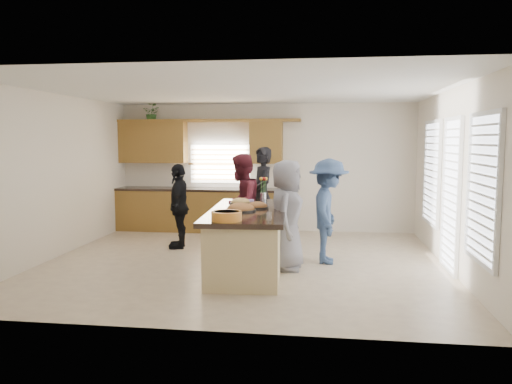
# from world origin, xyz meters

# --- Properties ---
(floor) EXTENTS (6.50, 6.50, 0.00)m
(floor) POSITION_xyz_m (0.00, 0.00, 0.00)
(floor) COLOR beige
(floor) RESTS_ON ground
(room_shell) EXTENTS (6.52, 6.02, 2.81)m
(room_shell) POSITION_xyz_m (0.00, 0.00, 1.90)
(room_shell) COLOR silver
(room_shell) RESTS_ON ground
(back_cabinetry) EXTENTS (4.08, 0.66, 2.46)m
(back_cabinetry) POSITION_xyz_m (-1.47, 2.73, 0.91)
(back_cabinetry) COLOR olive
(back_cabinetry) RESTS_ON ground
(right_wall_glazing) EXTENTS (0.06, 4.00, 2.25)m
(right_wall_glazing) POSITION_xyz_m (3.22, -0.13, 1.34)
(right_wall_glazing) COLOR white
(right_wall_glazing) RESTS_ON ground
(island) EXTENTS (1.30, 2.76, 0.95)m
(island) POSITION_xyz_m (0.15, -0.48, 0.45)
(island) COLOR tan
(island) RESTS_ON ground
(platter_front) EXTENTS (0.46, 0.46, 0.19)m
(platter_front) POSITION_xyz_m (0.07, -0.66, 0.98)
(platter_front) COLOR black
(platter_front) RESTS_ON island
(platter_mid) EXTENTS (0.36, 0.36, 0.15)m
(platter_mid) POSITION_xyz_m (0.27, -0.31, 0.98)
(platter_mid) COLOR black
(platter_mid) RESTS_ON island
(platter_back) EXTENTS (0.35, 0.35, 0.14)m
(platter_back) POSITION_xyz_m (-0.07, 0.16, 0.98)
(platter_back) COLOR black
(platter_back) RESTS_ON island
(salad_bowl) EXTENTS (0.40, 0.40, 0.13)m
(salad_bowl) POSITION_xyz_m (0.03, -1.60, 1.02)
(salad_bowl) COLOR orange
(salad_bowl) RESTS_ON island
(clear_cup) EXTENTS (0.07, 0.07, 0.11)m
(clear_cup) POSITION_xyz_m (0.59, -1.50, 1.01)
(clear_cup) COLOR white
(clear_cup) RESTS_ON island
(plate_stack) EXTENTS (0.23, 0.23, 0.05)m
(plate_stack) POSITION_xyz_m (0.01, 0.38, 0.97)
(plate_stack) COLOR #C296DA
(plate_stack) RESTS_ON island
(flower_vase) EXTENTS (0.14, 0.14, 0.42)m
(flower_vase) POSITION_xyz_m (0.25, 0.63, 1.18)
(flower_vase) COLOR silver
(flower_vase) RESTS_ON island
(potted_plant) EXTENTS (0.39, 0.35, 0.41)m
(potted_plant) POSITION_xyz_m (-2.51, 2.82, 2.60)
(potted_plant) COLOR #366629
(potted_plant) RESTS_ON back_cabinetry
(woman_left_back) EXTENTS (0.69, 0.81, 1.87)m
(woman_left_back) POSITION_xyz_m (0.10, 1.72, 0.94)
(woman_left_back) COLOR black
(woman_left_back) RESTS_ON ground
(woman_left_mid) EXTENTS (0.85, 0.99, 1.77)m
(woman_left_mid) POSITION_xyz_m (-0.14, 0.66, 0.89)
(woman_left_mid) COLOR #561A23
(woman_left_mid) RESTS_ON ground
(woman_left_front) EXTENTS (0.53, 0.97, 1.57)m
(woman_left_front) POSITION_xyz_m (-1.37, 0.95, 0.79)
(woman_left_front) COLOR black
(woman_left_front) RESTS_ON ground
(woman_right_back) EXTENTS (0.68, 1.13, 1.71)m
(woman_right_back) POSITION_xyz_m (1.38, 0.16, 0.86)
(woman_right_back) COLOR #334A70
(woman_right_back) RESTS_ON ground
(woman_right_front) EXTENTS (0.59, 0.87, 1.71)m
(woman_right_front) POSITION_xyz_m (0.73, -0.35, 0.85)
(woman_right_front) COLOR slate
(woman_right_front) RESTS_ON ground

